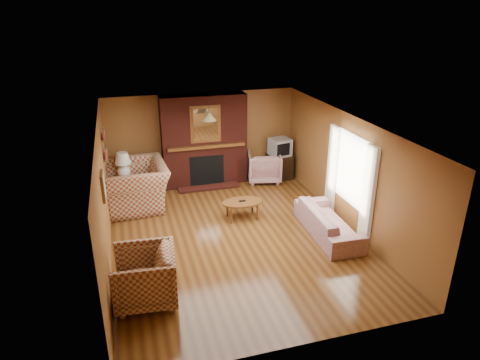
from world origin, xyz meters
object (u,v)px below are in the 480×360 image
object	(u,v)px
fireplace	(204,141)
crt_tv	(280,147)
side_table	(126,189)
plaid_loveseat	(136,185)
floral_armchair	(264,167)
tv_stand	(279,166)
table_lamp	(123,164)
coffee_table	(242,203)
plaid_armchair	(144,277)
floral_sofa	(328,222)

from	to	relation	value
fireplace	crt_tv	world-z (taller)	fireplace
side_table	plaid_loveseat	bearing A→B (deg)	-56.05
floral_armchair	tv_stand	bearing A→B (deg)	-156.70
table_lamp	floral_armchair	bearing A→B (deg)	4.13
fireplace	coffee_table	world-z (taller)	fireplace
floral_armchair	table_lamp	distance (m)	3.73
plaid_armchair	side_table	xyz separation A→B (m)	(-0.15, 4.07, -0.16)
table_lamp	side_table	bearing A→B (deg)	-90.00
floral_sofa	coffee_table	distance (m)	1.94
floral_sofa	crt_tv	size ratio (longest dim) A/B	3.37
coffee_table	crt_tv	xyz separation A→B (m)	(1.68, 2.06, 0.53)
fireplace	coffee_table	size ratio (longest dim) A/B	2.66
side_table	floral_armchair	bearing A→B (deg)	4.13
table_lamp	tv_stand	xyz separation A→B (m)	(4.15, 0.35, -0.62)
floral_armchair	crt_tv	distance (m)	0.69
fireplace	floral_sofa	size ratio (longest dim) A/B	1.21
crt_tv	plaid_loveseat	bearing A→B (deg)	-169.60
plaid_armchair	coffee_table	world-z (taller)	plaid_armchair
table_lamp	plaid_loveseat	bearing A→B (deg)	-56.05
fireplace	table_lamp	bearing A→B (deg)	-165.71
coffee_table	table_lamp	bearing A→B (deg)	145.19
fireplace	tv_stand	xyz separation A→B (m)	(2.05, -0.18, -0.85)
coffee_table	side_table	bearing A→B (deg)	145.19
coffee_table	side_table	xyz separation A→B (m)	(-2.47, 1.72, -0.07)
plaid_loveseat	plaid_armchair	size ratio (longest dim) A/B	1.62
coffee_table	side_table	distance (m)	3.01
plaid_armchair	fireplace	bearing A→B (deg)	161.79
floral_armchair	crt_tv	size ratio (longest dim) A/B	1.51
plaid_armchair	coffee_table	distance (m)	3.30
table_lamp	crt_tv	bearing A→B (deg)	4.74
side_table	crt_tv	world-z (taller)	crt_tv
fireplace	side_table	world-z (taller)	fireplace
side_table	coffee_table	bearing A→B (deg)	-34.81
side_table	tv_stand	size ratio (longest dim) A/B	0.89
floral_sofa	side_table	world-z (taller)	side_table
table_lamp	crt_tv	xyz separation A→B (m)	(4.15, 0.34, -0.05)
coffee_table	tv_stand	xyz separation A→B (m)	(1.68, 2.07, -0.03)
table_lamp	tv_stand	world-z (taller)	table_lamp
coffee_table	side_table	size ratio (longest dim) A/B	1.51
plaid_loveseat	floral_sofa	size ratio (longest dim) A/B	0.81
side_table	tv_stand	distance (m)	4.16
floral_sofa	plaid_armchair	bearing A→B (deg)	108.76
floral_sofa	coffee_table	size ratio (longest dim) A/B	2.21
floral_armchair	crt_tv	xyz separation A→B (m)	(0.47, 0.08, 0.50)
plaid_loveseat	floral_armchair	bearing A→B (deg)	97.06
table_lamp	tv_stand	bearing A→B (deg)	4.82
plaid_armchair	coffee_table	size ratio (longest dim) A/B	1.11
plaid_armchair	coffee_table	bearing A→B (deg)	140.07
coffee_table	side_table	world-z (taller)	side_table
side_table	tv_stand	xyz separation A→B (m)	(4.15, 0.35, 0.04)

